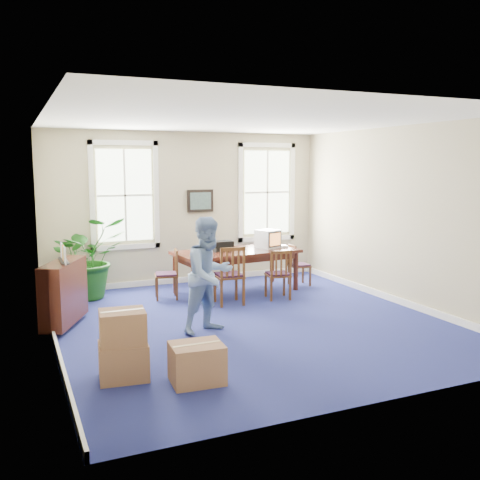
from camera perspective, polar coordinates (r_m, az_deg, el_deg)
name	(u,v)px	position (r m, az deg, el deg)	size (l,w,h in m)	color
floor	(249,322)	(8.73, 0.97, -8.70)	(6.50, 6.50, 0.00)	navy
ceiling	(250,119)	(8.39, 1.03, 12.73)	(6.50, 6.50, 0.00)	white
wall_back	(186,208)	(11.43, -5.76, 3.40)	(6.50, 6.50, 0.00)	tan
wall_front	(381,255)	(5.64, 14.78, -1.52)	(6.50, 6.50, 0.00)	tan
wall_left	(48,233)	(7.68, -19.84, 0.74)	(6.50, 6.50, 0.00)	tan
wall_right	(401,216)	(10.02, 16.83, 2.46)	(6.50, 6.50, 0.00)	tan
baseboard_back	(188,279)	(11.63, -5.60, -4.19)	(6.00, 0.04, 0.12)	white
baseboard_left	(55,342)	(8.01, -19.10, -10.24)	(0.04, 6.50, 0.12)	white
baseboard_right	(397,300)	(10.26, 16.36, -6.14)	(0.04, 6.50, 0.12)	white
window_left	(125,195)	(11.07, -12.19, 4.67)	(1.40, 0.12, 2.20)	white
window_right	(267,192)	(12.11, 2.88, 5.11)	(1.40, 0.12, 2.20)	white
wall_picture	(200,201)	(11.47, -4.26, 4.19)	(0.58, 0.06, 0.48)	black
conference_table	(236,271)	(10.65, -0.39, -3.33)	(2.44, 1.11, 0.83)	#431B11
crt_tv	(268,239)	(10.90, 2.98, 0.12)	(0.41, 0.44, 0.37)	#B7B7BC
game_console	(283,246)	(11.03, 4.65, -0.66)	(0.14, 0.18, 0.05)	white
equipment_bag	(222,246)	(10.51, -1.90, -0.64)	(0.39, 0.26, 0.20)	black
chair_near_left	(229,275)	(9.69, -1.19, -3.74)	(0.48, 0.48, 1.07)	brown
chair_near_right	(278,274)	(10.11, 4.06, -3.62)	(0.43, 0.43, 0.95)	brown
chair_end_left	(166,274)	(10.18, -7.89, -3.64)	(0.42, 0.42, 0.94)	brown
chair_end_right	(299,265)	(11.28, 6.36, -2.65)	(0.39, 0.39, 0.87)	brown
man	(209,275)	(8.03, -3.28, -3.74)	(0.86, 0.66, 1.75)	#7493C3
credenza	(64,296)	(8.79, -18.26, -5.72)	(0.35, 1.23, 0.97)	#431B11
brochure_rack	(63,257)	(8.67, -18.32, -1.72)	(0.11, 0.62, 0.27)	#99999E
potted_plant	(88,257)	(10.50, -15.91, -1.80)	(1.39, 1.21, 1.55)	#154711
cardboard_boxes	(139,338)	(6.67, -10.68, -10.24)	(1.52, 1.52, 0.87)	#9E6D4D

